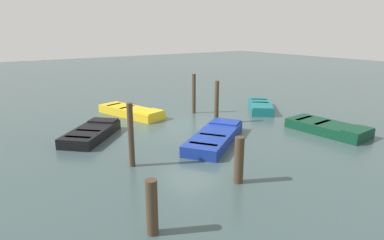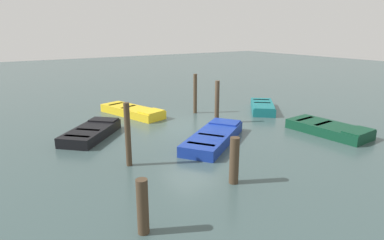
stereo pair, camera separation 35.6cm
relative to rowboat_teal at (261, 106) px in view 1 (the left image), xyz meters
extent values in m
plane|color=#384C4C|center=(0.58, -4.93, -0.22)|extent=(80.00, 80.00, 0.00)
cube|color=#14666B|center=(-0.02, 0.02, -0.02)|extent=(3.01, 2.81, 0.40)
cube|color=beige|center=(-0.02, 0.02, 0.12)|extent=(2.51, 2.33, 0.04)
cube|color=#14666B|center=(0.87, -0.74, 0.21)|extent=(1.16, 1.20, 0.06)
cube|color=#9B9789|center=(-0.19, 0.16, 0.16)|extent=(0.73, 0.80, 0.04)
cube|color=#9B9789|center=(-0.82, 0.70, 0.16)|extent=(0.73, 0.80, 0.04)
cube|color=black|center=(-0.49, -9.14, -0.02)|extent=(3.09, 3.05, 0.40)
cube|color=gray|center=(-0.49, -9.14, 0.12)|extent=(2.56, 2.53, 0.04)
cube|color=black|center=(-1.34, -8.32, 0.21)|extent=(1.29, 1.31, 0.06)
cube|color=#776E5D|center=(-0.33, -9.30, 0.16)|extent=(0.85, 0.87, 0.04)
cube|color=#776E5D|center=(0.28, -9.88, 0.16)|extent=(0.85, 0.87, 0.04)
cube|color=navy|center=(2.75, -5.34, -0.02)|extent=(3.34, 3.99, 0.40)
cube|color=silver|center=(2.75, -5.34, 0.12)|extent=(2.76, 3.34, 0.04)
cube|color=navy|center=(1.87, -4.08, 0.21)|extent=(1.47, 1.39, 0.06)
cube|color=#A4A49F|center=(2.92, -5.58, 0.16)|extent=(0.96, 0.75, 0.04)
cube|color=#A4A49F|center=(3.54, -6.47, 0.16)|extent=(0.96, 0.75, 0.04)
cube|color=gold|center=(-2.98, -6.29, -0.02)|extent=(3.95, 2.23, 0.40)
cube|color=#4C3319|center=(-2.98, -6.29, 0.12)|extent=(3.33, 1.82, 0.04)
cube|color=gold|center=(-1.58, -5.86, 0.21)|extent=(1.10, 1.26, 0.06)
cube|color=#42301E|center=(-3.25, -6.37, 0.16)|extent=(0.46, 0.94, 0.04)
cube|color=#42301E|center=(-4.25, -6.67, 0.16)|extent=(0.46, 0.94, 0.04)
cube|color=#0C3823|center=(4.45, -0.57, -0.02)|extent=(3.37, 1.69, 0.40)
cube|color=maroon|center=(4.45, -0.57, 0.12)|extent=(2.86, 1.33, 0.04)
cube|color=#0C3823|center=(5.73, -0.49, 0.21)|extent=(0.81, 1.37, 0.06)
cube|color=maroon|center=(4.20, -0.59, 0.16)|extent=(0.28, 1.16, 0.04)
cube|color=maroon|center=(3.30, -0.65, 0.16)|extent=(0.28, 1.16, 0.04)
cylinder|color=#423323|center=(6.68, -10.14, 0.41)|extent=(0.25, 0.25, 1.26)
cylinder|color=#423323|center=(3.06, -8.96, 0.82)|extent=(0.19, 0.19, 2.08)
cylinder|color=#423323|center=(-1.57, -3.33, 0.82)|extent=(0.19, 0.19, 2.06)
cylinder|color=#423323|center=(0.59, -3.54, 0.78)|extent=(0.21, 0.21, 2.00)
cylinder|color=#423323|center=(5.88, -6.95, 0.47)|extent=(0.27, 0.27, 1.37)
camera|label=1|loc=(12.29, -12.96, 4.04)|focal=30.83mm
camera|label=2|loc=(12.49, -12.66, 4.04)|focal=30.83mm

